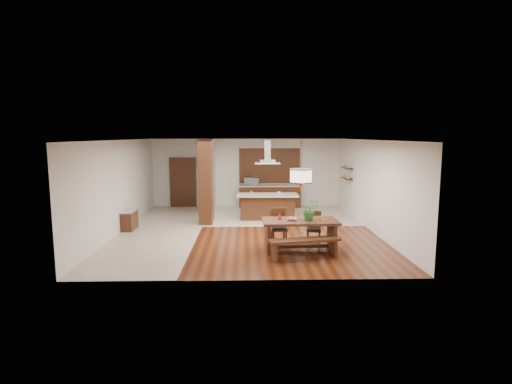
{
  "coord_description": "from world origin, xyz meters",
  "views": [
    {
      "loc": [
        -0.04,
        -12.6,
        3.04
      ],
      "look_at": [
        0.3,
        0.0,
        1.25
      ],
      "focal_mm": 28.0,
      "sensor_mm": 36.0,
      "label": 1
    }
  ],
  "objects_px": {
    "hallway_console": "(130,220)",
    "foliage_plant": "(309,210)",
    "fruit_bowl": "(292,219)",
    "microwave": "(251,181)",
    "dining_table": "(300,228)",
    "dining_bench": "(305,249)",
    "dining_chair_right": "(314,228)",
    "pendant_lantern": "(301,166)",
    "dining_chair_left": "(279,227)",
    "range_hood": "(267,152)",
    "island_cup": "(279,193)",
    "kitchen_island": "(267,206)"
  },
  "relations": [
    {
      "from": "pendant_lantern",
      "to": "foliage_plant",
      "type": "distance_m",
      "value": 1.18
    },
    {
      "from": "kitchen_island",
      "to": "dining_chair_left",
      "type": "bearing_deg",
      "value": -86.72
    },
    {
      "from": "hallway_console",
      "to": "foliage_plant",
      "type": "height_order",
      "value": "foliage_plant"
    },
    {
      "from": "fruit_bowl",
      "to": "kitchen_island",
      "type": "xyz_separation_m",
      "value": [
        -0.43,
        4.11,
        -0.39
      ]
    },
    {
      "from": "foliage_plant",
      "to": "island_cup",
      "type": "distance_m",
      "value": 3.97
    },
    {
      "from": "dining_bench",
      "to": "kitchen_island",
      "type": "height_order",
      "value": "kitchen_island"
    },
    {
      "from": "dining_bench",
      "to": "island_cup",
      "type": "height_order",
      "value": "island_cup"
    },
    {
      "from": "dining_bench",
      "to": "microwave",
      "type": "bearing_deg",
      "value": 99.45
    },
    {
      "from": "dining_chair_left",
      "to": "island_cup",
      "type": "distance_m",
      "value": 3.43
    },
    {
      "from": "dining_chair_left",
      "to": "dining_chair_right",
      "type": "bearing_deg",
      "value": -2.8
    },
    {
      "from": "dining_chair_left",
      "to": "pendant_lantern",
      "type": "relative_size",
      "value": 0.77
    },
    {
      "from": "dining_chair_right",
      "to": "microwave",
      "type": "height_order",
      "value": "microwave"
    },
    {
      "from": "dining_table",
      "to": "kitchen_island",
      "type": "bearing_deg",
      "value": 99.1
    },
    {
      "from": "hallway_console",
      "to": "dining_table",
      "type": "xyz_separation_m",
      "value": [
        5.22,
        -2.51,
        0.29
      ]
    },
    {
      "from": "dining_chair_left",
      "to": "microwave",
      "type": "relative_size",
      "value": 1.69
    },
    {
      "from": "dining_bench",
      "to": "island_cup",
      "type": "relative_size",
      "value": 14.01
    },
    {
      "from": "foliage_plant",
      "to": "microwave",
      "type": "xyz_separation_m",
      "value": [
        -1.43,
        6.48,
        0.02
      ]
    },
    {
      "from": "pendant_lantern",
      "to": "range_hood",
      "type": "bearing_deg",
      "value": 99.09
    },
    {
      "from": "pendant_lantern",
      "to": "foliage_plant",
      "type": "height_order",
      "value": "pendant_lantern"
    },
    {
      "from": "dining_chair_right",
      "to": "pendant_lantern",
      "type": "distance_m",
      "value": 1.95
    },
    {
      "from": "fruit_bowl",
      "to": "range_hood",
      "type": "xyz_separation_m",
      "value": [
        -0.43,
        4.11,
        1.61
      ]
    },
    {
      "from": "island_cup",
      "to": "dining_chair_right",
      "type": "bearing_deg",
      "value": -78.14
    },
    {
      "from": "dining_bench",
      "to": "island_cup",
      "type": "xyz_separation_m",
      "value": [
        -0.25,
        4.7,
        0.72
      ]
    },
    {
      "from": "dining_chair_right",
      "to": "microwave",
      "type": "distance_m",
      "value": 6.16
    },
    {
      "from": "foliage_plant",
      "to": "dining_table",
      "type": "bearing_deg",
      "value": -170.82
    },
    {
      "from": "island_cup",
      "to": "microwave",
      "type": "xyz_separation_m",
      "value": [
        -0.96,
        2.54,
        0.15
      ]
    },
    {
      "from": "range_hood",
      "to": "pendant_lantern",
      "type": "bearing_deg",
      "value": -80.91
    },
    {
      "from": "dining_table",
      "to": "microwave",
      "type": "bearing_deg",
      "value": 100.3
    },
    {
      "from": "fruit_bowl",
      "to": "microwave",
      "type": "xyz_separation_m",
      "value": [
        -0.96,
        6.56,
        0.26
      ]
    },
    {
      "from": "foliage_plant",
      "to": "microwave",
      "type": "height_order",
      "value": "foliage_plant"
    },
    {
      "from": "hallway_console",
      "to": "range_hood",
      "type": "distance_m",
      "value": 5.28
    },
    {
      "from": "hallway_console",
      "to": "dining_chair_right",
      "type": "distance_m",
      "value": 6.0
    },
    {
      "from": "hallway_console",
      "to": "pendant_lantern",
      "type": "bearing_deg",
      "value": -25.69
    },
    {
      "from": "dining_table",
      "to": "fruit_bowl",
      "type": "distance_m",
      "value": 0.34
    },
    {
      "from": "dining_bench",
      "to": "dining_chair_right",
      "type": "bearing_deg",
      "value": 71.06
    },
    {
      "from": "island_cup",
      "to": "fruit_bowl",
      "type": "bearing_deg",
      "value": -89.92
    },
    {
      "from": "hallway_console",
      "to": "dining_table",
      "type": "bearing_deg",
      "value": -25.69
    },
    {
      "from": "dining_table",
      "to": "dining_bench",
      "type": "height_order",
      "value": "dining_table"
    },
    {
      "from": "dining_table",
      "to": "pendant_lantern",
      "type": "bearing_deg",
      "value": 0.0
    },
    {
      "from": "fruit_bowl",
      "to": "island_cup",
      "type": "bearing_deg",
      "value": 90.08
    },
    {
      "from": "dining_bench",
      "to": "kitchen_island",
      "type": "relative_size",
      "value": 0.8
    },
    {
      "from": "fruit_bowl",
      "to": "microwave",
      "type": "height_order",
      "value": "microwave"
    },
    {
      "from": "range_hood",
      "to": "island_cup",
      "type": "height_order",
      "value": "range_hood"
    },
    {
      "from": "hallway_console",
      "to": "island_cup",
      "type": "xyz_separation_m",
      "value": [
        4.99,
        1.47,
        0.65
      ]
    },
    {
      "from": "hallway_console",
      "to": "dining_chair_left",
      "type": "bearing_deg",
      "value": -22.17
    },
    {
      "from": "microwave",
      "to": "pendant_lantern",
      "type": "bearing_deg",
      "value": -72.75
    },
    {
      "from": "dining_bench",
      "to": "island_cup",
      "type": "bearing_deg",
      "value": 92.99
    },
    {
      "from": "pendant_lantern",
      "to": "foliage_plant",
      "type": "relative_size",
      "value": 2.49
    },
    {
      "from": "dining_chair_left",
      "to": "foliage_plant",
      "type": "relative_size",
      "value": 1.92
    },
    {
      "from": "dining_chair_right",
      "to": "kitchen_island",
      "type": "xyz_separation_m",
      "value": [
        -1.13,
        3.44,
        0.01
      ]
    }
  ]
}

